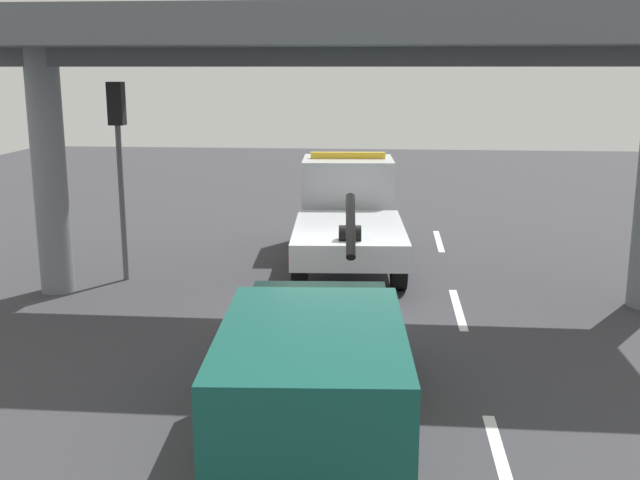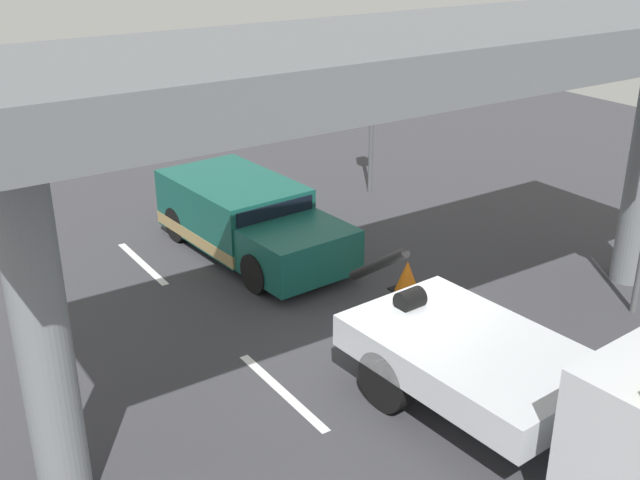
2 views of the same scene
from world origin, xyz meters
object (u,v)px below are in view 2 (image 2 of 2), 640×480
at_px(towed_van_green, 247,219).
at_px(traffic_cone_orange, 407,277).
at_px(traffic_light_near, 373,87).
at_px(tow_truck_white, 581,398).

distance_m(towed_van_green, traffic_cone_orange, 4.05).
bearing_deg(towed_van_green, traffic_cone_orange, 25.42).
bearing_deg(traffic_cone_orange, traffic_light_near, 149.66).
bearing_deg(traffic_cone_orange, tow_truck_white, -16.70).
relative_size(tow_truck_white, traffic_cone_orange, 10.83).
bearing_deg(traffic_cone_orange, towed_van_green, -154.58).
relative_size(tow_truck_white, traffic_light_near, 1.82).
bearing_deg(towed_van_green, tow_truck_white, 0.34).
relative_size(traffic_light_near, traffic_cone_orange, 5.94).
height_order(tow_truck_white, towed_van_green, tow_truck_white).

